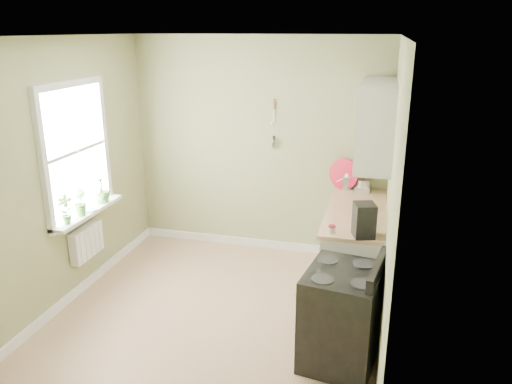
% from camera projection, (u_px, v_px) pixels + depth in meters
% --- Properties ---
extents(floor, '(3.20, 3.60, 0.02)m').
position_uv_depth(floor, '(214.00, 318.00, 5.00)').
color(floor, '#A27A5A').
rests_on(floor, ground).
extents(ceiling, '(3.20, 3.60, 0.02)m').
position_uv_depth(ceiling, '(206.00, 35.00, 4.16)').
color(ceiling, white).
rests_on(ceiling, wall_back).
extents(wall_back, '(3.20, 0.02, 2.70)m').
position_uv_depth(wall_back, '(259.00, 147.00, 6.25)').
color(wall_back, '#929565').
rests_on(wall_back, floor).
extents(wall_left, '(0.02, 3.60, 2.70)m').
position_uv_depth(wall_left, '(58.00, 177.00, 4.96)').
color(wall_left, '#929565').
rests_on(wall_left, floor).
extents(wall_right, '(0.02, 3.60, 2.70)m').
position_uv_depth(wall_right, '(391.00, 204.00, 4.20)').
color(wall_right, '#929565').
rests_on(wall_right, floor).
extents(base_cabinets, '(0.60, 1.60, 0.87)m').
position_uv_depth(base_cabinets, '(355.00, 251.00, 5.48)').
color(base_cabinets, silver).
rests_on(base_cabinets, floor).
extents(countertop, '(0.64, 1.60, 0.04)m').
position_uv_depth(countertop, '(357.00, 212.00, 5.34)').
color(countertop, tan).
rests_on(countertop, base_cabinets).
extents(upper_cabinets, '(0.35, 1.40, 0.80)m').
position_uv_depth(upper_cabinets, '(377.00, 122.00, 5.10)').
color(upper_cabinets, silver).
rests_on(upper_cabinets, wall_right).
extents(window, '(0.06, 1.14, 1.44)m').
position_uv_depth(window, '(75.00, 151.00, 5.17)').
color(window, white).
rests_on(window, wall_left).
extents(window_sill, '(0.18, 1.14, 0.04)m').
position_uv_depth(window_sill, '(88.00, 212.00, 5.36)').
color(window_sill, white).
rests_on(window_sill, wall_left).
extents(radiator, '(0.12, 0.50, 0.35)m').
position_uv_depth(radiator, '(86.00, 242.00, 5.43)').
color(radiator, white).
rests_on(radiator, wall_left).
extents(wall_utensils, '(0.02, 0.14, 0.58)m').
position_uv_depth(wall_utensils, '(274.00, 131.00, 6.10)').
color(wall_utensils, tan).
rests_on(wall_utensils, wall_back).
extents(stove, '(0.71, 0.78, 0.97)m').
position_uv_depth(stove, '(342.00, 316.00, 4.24)').
color(stove, black).
rests_on(stove, floor).
extents(stand_mixer, '(0.20, 0.31, 0.36)m').
position_uv_depth(stand_mixer, '(364.00, 178.00, 5.96)').
color(stand_mixer, '#B2B2B7').
rests_on(stand_mixer, countertop).
extents(kettle, '(0.20, 0.12, 0.21)m').
position_uv_depth(kettle, '(347.00, 181.00, 6.00)').
color(kettle, silver).
rests_on(kettle, countertop).
extents(coffee_maker, '(0.24, 0.25, 0.32)m').
position_uv_depth(coffee_maker, '(364.00, 221.00, 4.62)').
color(coffee_maker, black).
rests_on(coffee_maker, countertop).
extents(red_tray, '(0.37, 0.20, 0.38)m').
position_uv_depth(red_tray, '(344.00, 174.00, 5.99)').
color(red_tray, maroon).
rests_on(red_tray, countertop).
extents(jar, '(0.07, 0.07, 0.08)m').
position_uv_depth(jar, '(332.00, 229.00, 4.72)').
color(jar, '#B0A391').
rests_on(jar, countertop).
extents(plant_a, '(0.20, 0.17, 0.31)m').
position_uv_depth(plant_a, '(65.00, 209.00, 4.94)').
color(plant_a, '#457C35').
rests_on(plant_a, window_sill).
extents(plant_b, '(0.21, 0.21, 0.29)m').
position_uv_depth(plant_b, '(80.00, 202.00, 5.17)').
color(plant_b, '#457C35').
rests_on(plant_b, window_sill).
extents(plant_c, '(0.18, 0.18, 0.31)m').
position_uv_depth(plant_c, '(102.00, 189.00, 5.57)').
color(plant_c, '#457C35').
rests_on(plant_c, window_sill).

